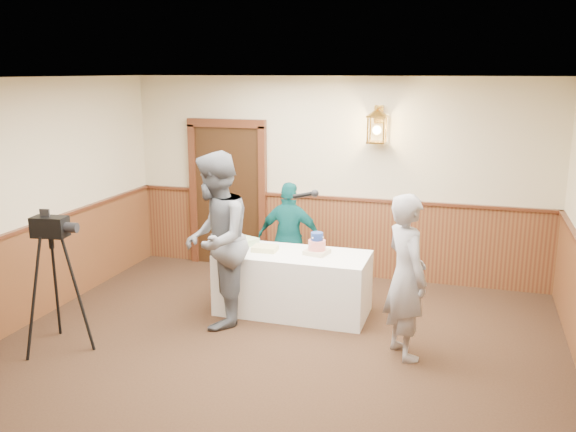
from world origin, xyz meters
name	(u,v)px	position (x,y,z in m)	size (l,w,h in m)	color
ground	(248,389)	(0.00, 0.00, 0.00)	(7.00, 7.00, 0.00)	#311E13
room_shell	(257,218)	(-0.05, 0.45, 1.52)	(6.02, 7.02, 2.81)	beige
display_table	(293,283)	(-0.13, 1.90, 0.38)	(1.80, 0.80, 0.75)	white
tiered_cake	(317,246)	(0.15, 1.95, 0.85)	(0.31, 0.31, 0.26)	beige
sheet_cake_yellow	(265,248)	(-0.48, 1.89, 0.78)	(0.29, 0.22, 0.06)	#DBD883
sheet_cake_green	(242,241)	(-0.85, 2.08, 0.79)	(0.34, 0.28, 0.08)	#A1C88D
interviewer	(216,240)	(-0.88, 1.33, 1.00)	(1.65, 1.13, 2.00)	slate
baker	(406,277)	(1.28, 1.14, 0.85)	(0.62, 0.41, 1.70)	gray
assistant_p	(290,238)	(-0.38, 2.58, 0.74)	(0.86, 0.36, 1.47)	#0C4C4C
tv_camera_rig	(56,290)	(-2.21, 0.24, 0.64)	(0.56, 0.52, 1.43)	black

